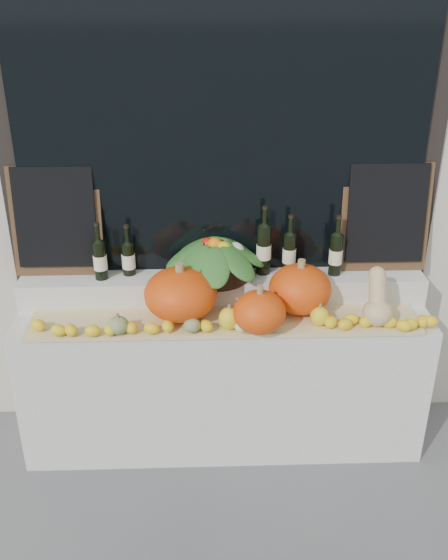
# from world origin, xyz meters

# --- Properties ---
(storefront_facade) EXTENTS (7.00, 0.94, 4.50)m
(storefront_facade) POSITION_xyz_m (0.00, 2.25, 2.25)
(storefront_facade) COLOR beige
(storefront_facade) RESTS_ON ground
(display_sill) EXTENTS (2.30, 0.55, 0.88)m
(display_sill) POSITION_xyz_m (0.00, 1.52, 0.44)
(display_sill) COLOR silver
(display_sill) RESTS_ON ground
(rear_tier) EXTENTS (2.30, 0.25, 0.16)m
(rear_tier) POSITION_xyz_m (0.00, 1.68, 0.96)
(rear_tier) COLOR silver
(rear_tier) RESTS_ON display_sill
(straw_bedding) EXTENTS (2.10, 0.32, 0.02)m
(straw_bedding) POSITION_xyz_m (0.00, 1.40, 0.89)
(straw_bedding) COLOR tan
(straw_bedding) RESTS_ON display_sill
(pumpkin_left) EXTENTS (0.40, 0.40, 0.28)m
(pumpkin_left) POSITION_xyz_m (-0.23, 1.44, 1.04)
(pumpkin_left) COLOR #E64B0C
(pumpkin_left) RESTS_ON straw_bedding
(pumpkin_right) EXTENTS (0.42, 0.42, 0.27)m
(pumpkin_right) POSITION_xyz_m (0.42, 1.49, 1.04)
(pumpkin_right) COLOR #E64B0C
(pumpkin_right) RESTS_ON straw_bedding
(pumpkin_center) EXTENTS (0.35, 0.35, 0.22)m
(pumpkin_center) POSITION_xyz_m (0.18, 1.28, 1.02)
(pumpkin_center) COLOR #E64B0C
(pumpkin_center) RESTS_ON straw_bedding
(butternut_squash) EXTENTS (0.16, 0.21, 0.30)m
(butternut_squash) POSITION_xyz_m (0.81, 1.35, 1.03)
(butternut_squash) COLOR #DBB380
(butternut_squash) RESTS_ON straw_bedding
(decorative_gourds) EXTENTS (1.16, 0.16, 0.14)m
(decorative_gourds) POSITION_xyz_m (0.05, 1.30, 0.95)
(decorative_gourds) COLOR #345A1B
(decorative_gourds) RESTS_ON straw_bedding
(lemon_heap) EXTENTS (2.20, 0.16, 0.06)m
(lemon_heap) POSITION_xyz_m (0.00, 1.29, 0.94)
(lemon_heap) COLOR yellow
(lemon_heap) RESTS_ON straw_bedding
(produce_bowl) EXTENTS (0.60, 0.60, 0.25)m
(produce_bowl) POSITION_xyz_m (-0.04, 1.66, 1.16)
(produce_bowl) COLOR black
(produce_bowl) RESTS_ON rear_tier
(wine_bottle_far_left) EXTENTS (0.08, 0.08, 0.34)m
(wine_bottle_far_left) POSITION_xyz_m (-0.68, 1.65, 1.16)
(wine_bottle_far_left) COLOR black
(wine_bottle_far_left) RESTS_ON rear_tier
(wine_bottle_near_left) EXTENTS (0.08, 0.08, 0.30)m
(wine_bottle_near_left) POSITION_xyz_m (-0.53, 1.71, 1.14)
(wine_bottle_near_left) COLOR black
(wine_bottle_near_left) RESTS_ON rear_tier
(wine_bottle_tall) EXTENTS (0.08, 0.08, 0.40)m
(wine_bottle_tall) POSITION_xyz_m (0.23, 1.69, 1.19)
(wine_bottle_tall) COLOR black
(wine_bottle_tall) RESTS_ON rear_tier
(wine_bottle_near_right) EXTENTS (0.08, 0.08, 0.35)m
(wine_bottle_near_right) POSITION_xyz_m (0.38, 1.69, 1.16)
(wine_bottle_near_right) COLOR black
(wine_bottle_near_right) RESTS_ON rear_tier
(wine_bottle_far_right) EXTENTS (0.08, 0.08, 0.35)m
(wine_bottle_far_right) POSITION_xyz_m (0.64, 1.67, 1.17)
(wine_bottle_far_right) COLOR black
(wine_bottle_far_right) RESTS_ON rear_tier
(chalkboard_left) EXTENTS (0.50, 0.11, 0.62)m
(chalkboard_left) POSITION_xyz_m (-0.92, 1.74, 1.36)
(chalkboard_left) COLOR #4C331E
(chalkboard_left) RESTS_ON rear_tier
(chalkboard_right) EXTENTS (0.50, 0.11, 0.62)m
(chalkboard_right) POSITION_xyz_m (0.92, 1.74, 1.36)
(chalkboard_right) COLOR #4C331E
(chalkboard_right) RESTS_ON rear_tier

